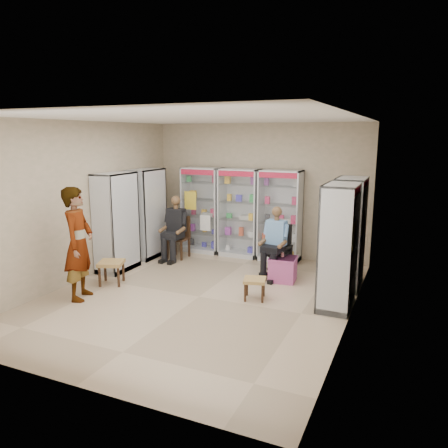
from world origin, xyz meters
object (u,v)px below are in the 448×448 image
at_px(cabinet_left_far, 147,214).
at_px(seated_shopkeeper, 277,244).
at_px(cabinet_left_near, 116,222).
at_px(cabinet_right_far, 349,233).
at_px(woven_stool_a, 255,289).
at_px(standing_man, 78,244).
at_px(wooden_chair, 178,237).
at_px(office_chair, 277,250).
at_px(cabinet_back_left, 202,210).
at_px(cabinet_right_near, 338,247).
at_px(cabinet_back_mid, 240,213).
at_px(woven_stool_b, 112,273).
at_px(cabinet_back_right, 280,216).
at_px(pink_trunk, 283,269).

relative_size(cabinet_left_far, seated_shopkeeper, 1.53).
bearing_deg(cabinet_left_far, cabinet_left_near, -0.00).
distance_m(cabinet_right_far, seated_shopkeeper, 1.39).
height_order(cabinet_left_near, seated_shopkeeper, cabinet_left_near).
distance_m(woven_stool_a, standing_man, 3.05).
distance_m(wooden_chair, standing_man, 2.91).
bearing_deg(cabinet_left_far, seated_shopkeeper, 86.38).
bearing_deg(wooden_chair, office_chair, -8.12).
relative_size(cabinet_back_left, woven_stool_a, 5.52).
bearing_deg(woven_stool_a, cabinet_back_left, 132.15).
xyz_separation_m(cabinet_left_far, woven_stool_a, (3.14, -1.51, -0.82)).
distance_m(office_chair, standing_man, 3.71).
relative_size(cabinet_back_left, seated_shopkeeper, 1.53).
distance_m(cabinet_right_near, cabinet_left_far, 4.65).
relative_size(cabinet_back_left, cabinet_back_mid, 1.00).
distance_m(cabinet_back_left, office_chair, 2.48).
height_order(cabinet_back_left, woven_stool_b, cabinet_back_left).
relative_size(office_chair, seated_shopkeeper, 0.79).
height_order(cabinet_back_left, cabinet_left_near, same).
bearing_deg(seated_shopkeeper, wooden_chair, 178.08).
height_order(cabinet_back_right, cabinet_right_near, same).
distance_m(cabinet_left_near, standing_man, 1.62).
distance_m(cabinet_right_far, cabinet_left_near, 4.55).
bearing_deg(office_chair, cabinet_right_far, 5.09).
bearing_deg(cabinet_left_far, woven_stool_a, 64.27).
distance_m(cabinet_left_near, office_chair, 3.29).
bearing_deg(cabinet_back_mid, cabinet_back_left, 180.00).
xyz_separation_m(cabinet_back_mid, wooden_chair, (-1.20, -0.73, -0.53)).
distance_m(cabinet_right_far, standing_man, 4.73).
xyz_separation_m(pink_trunk, standing_man, (-2.89, -2.26, 0.73)).
distance_m(cabinet_left_far, cabinet_left_near, 1.10).
height_order(cabinet_back_right, cabinet_left_far, same).
bearing_deg(cabinet_back_left, woven_stool_a, -47.85).
xyz_separation_m(cabinet_back_mid, woven_stool_b, (-1.45, -2.80, -0.78)).
xyz_separation_m(cabinet_right_near, pink_trunk, (-1.15, 0.90, -0.77)).
bearing_deg(cabinet_right_far, cabinet_left_near, 101.41).
xyz_separation_m(cabinet_right_near, wooden_chair, (-3.78, 1.50, -0.53)).
bearing_deg(cabinet_left_near, woven_stool_b, 29.50).
bearing_deg(seated_shopkeeper, cabinet_left_far, -176.27).
bearing_deg(cabinet_right_far, woven_stool_b, 112.49).
bearing_deg(seated_shopkeeper, cabinet_back_right, 111.32).
relative_size(cabinet_right_near, pink_trunk, 4.17).
bearing_deg(woven_stool_b, seated_shopkeeper, 31.97).
height_order(cabinet_back_left, wooden_chair, cabinet_back_left).
height_order(cabinet_back_mid, woven_stool_a, cabinet_back_mid).
distance_m(cabinet_left_far, wooden_chair, 0.89).
height_order(cabinet_left_far, standing_man, cabinet_left_far).
xyz_separation_m(cabinet_right_near, cabinet_left_far, (-4.46, 1.30, 0.00)).
bearing_deg(cabinet_right_near, pink_trunk, 52.14).
height_order(cabinet_back_right, pink_trunk, cabinet_back_right).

